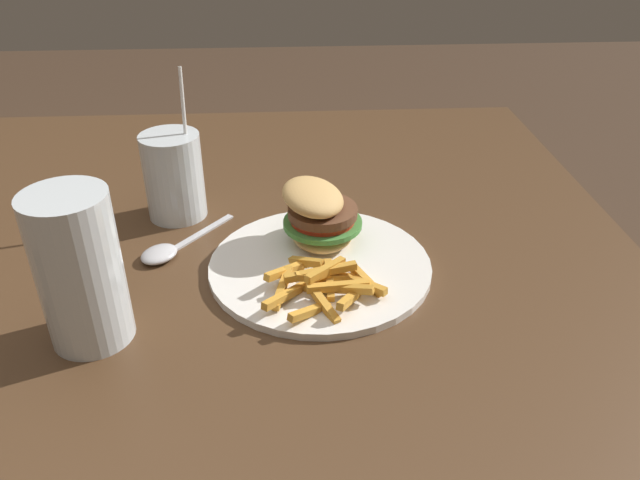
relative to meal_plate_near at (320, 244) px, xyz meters
The scene contains 5 objects.
dining_table 0.31m from the meal_plate_near, 105.57° to the left, with size 1.30×1.41×0.71m.
meal_plate_near is the anchor object (origin of this frame).
beer_glass 0.30m from the meal_plate_near, 117.70° to the left, with size 0.09×0.09×0.17m.
juice_glass 0.25m from the meal_plate_near, 55.69° to the left, with size 0.08×0.08×0.22m.
spoon 0.21m from the meal_plate_near, 83.59° to the left, with size 0.15×0.12×0.01m.
Camera 1 is at (-0.61, -0.23, 1.16)m, focal length 35.00 mm.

